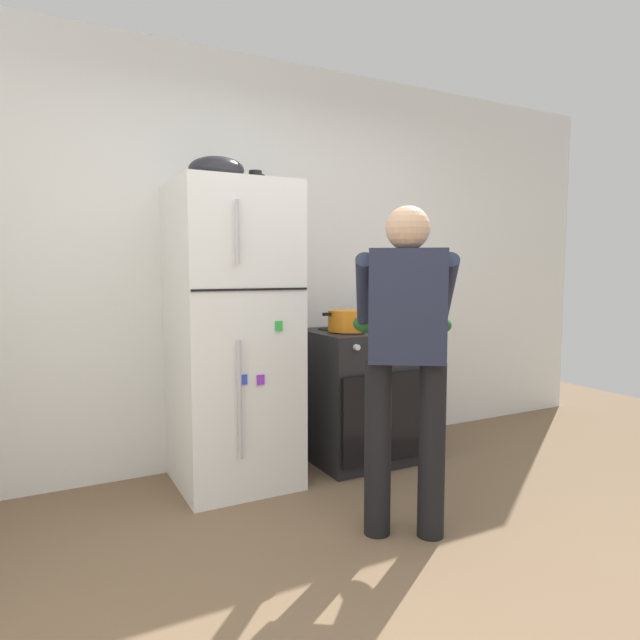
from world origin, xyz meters
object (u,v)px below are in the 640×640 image
at_px(stove_range, 364,395).
at_px(red_pot, 347,321).
at_px(coffee_mug, 256,179).
at_px(pepper_mill, 384,313).
at_px(mixing_bowl, 216,170).
at_px(person_cook, 406,340).
at_px(refrigerator, 232,336).

bearing_deg(stove_range, red_pot, -166.08).
height_order(stove_range, red_pot, red_pot).
bearing_deg(coffee_mug, pepper_mill, 8.08).
bearing_deg(mixing_bowl, red_pot, -3.33).
distance_m(pepper_mill, mixing_bowl, 1.61).
xyz_separation_m(stove_range, person_cook, (-0.40, -1.00, 0.52)).
height_order(refrigerator, stove_range, refrigerator).
xyz_separation_m(person_cook, red_pot, (0.24, 0.96, 0.01)).
distance_m(person_cook, pepper_mill, 1.40).
relative_size(stove_range, red_pot, 2.50).
bearing_deg(pepper_mill, mixing_bowl, -171.38).
relative_size(person_cook, coffee_mug, 14.28).
height_order(red_pot, pepper_mill, pepper_mill).
xyz_separation_m(refrigerator, pepper_mill, (1.24, 0.20, 0.08)).
bearing_deg(red_pot, pepper_mill, 28.52).
bearing_deg(person_cook, coffee_mug, 108.39).
height_order(coffee_mug, mixing_bowl, mixing_bowl).
distance_m(coffee_mug, pepper_mill, 1.38).
bearing_deg(pepper_mill, refrigerator, -170.82).
bearing_deg(refrigerator, stove_range, -0.61).
bearing_deg(mixing_bowl, coffee_mug, 10.78).
height_order(pepper_mill, mixing_bowl, mixing_bowl).
xyz_separation_m(pepper_mill, mixing_bowl, (-1.32, -0.20, 0.90)).
bearing_deg(red_pot, coffee_mug, 170.48).
bearing_deg(refrigerator, mixing_bowl, 179.78).
distance_m(stove_range, pepper_mill, 0.65).
bearing_deg(mixing_bowl, stove_range, -0.58).
distance_m(stove_range, mixing_bowl, 1.76).
xyz_separation_m(refrigerator, mixing_bowl, (-0.08, 0.00, 0.98)).
xyz_separation_m(refrigerator, red_pot, (0.78, -0.05, 0.06)).
relative_size(coffee_mug, mixing_bowl, 0.35).
height_order(refrigerator, pepper_mill, refrigerator).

